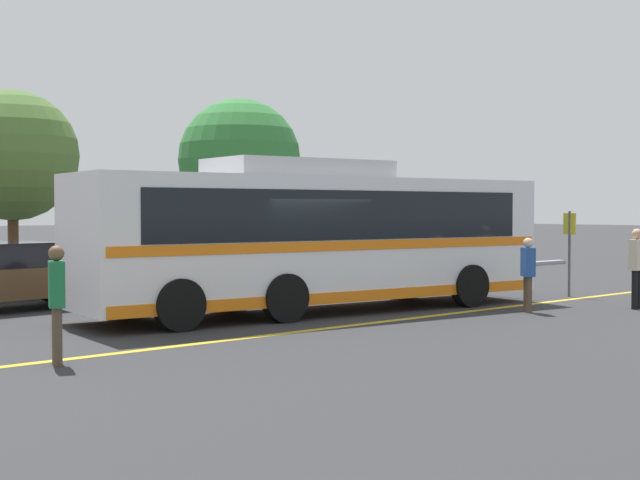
# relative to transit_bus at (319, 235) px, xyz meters

# --- Properties ---
(ground_plane) EXTENTS (220.00, 220.00, 0.00)m
(ground_plane) POSITION_rel_transit_bus_xyz_m (-0.91, -0.09, -1.72)
(ground_plane) COLOR #2D2D30
(lane_strip_0) EXTENTS (31.14, 0.20, 0.01)m
(lane_strip_0) POSITION_rel_transit_bus_xyz_m (0.02, -2.20, -1.71)
(lane_strip_0) COLOR gold
(lane_strip_0) RESTS_ON ground_plane
(curb_strip) EXTENTS (39.14, 0.36, 0.15)m
(curb_strip) POSITION_rel_transit_bus_xyz_m (0.02, 6.56, -1.64)
(curb_strip) COLOR #99999E
(curb_strip) RESTS_ON ground_plane
(transit_bus) EXTENTS (11.64, 3.85, 3.37)m
(transit_bus) POSITION_rel_transit_bus_xyz_m (0.00, 0.00, 0.00)
(transit_bus) COLOR white
(transit_bus) RESTS_ON ground_plane
(parked_car_1) EXTENTS (4.70, 2.28, 1.54)m
(parked_car_1) POSITION_rel_transit_bus_xyz_m (-4.95, 4.96, -0.95)
(parked_car_1) COLOR #4C3823
(parked_car_1) RESTS_ON ground_plane
(pedestrian_0) EXTENTS (0.43, 0.47, 1.66)m
(pedestrian_0) POSITION_rel_transit_bus_xyz_m (3.37, -3.18, -0.77)
(pedestrian_0) COLOR brown
(pedestrian_0) RESTS_ON ground_plane
(pedestrian_1) EXTENTS (0.43, 0.24, 1.85)m
(pedestrian_1) POSITION_rel_transit_bus_xyz_m (5.80, -4.44, -0.65)
(pedestrian_1) COLOR black
(pedestrian_1) RESTS_ON ground_plane
(pedestrian_2) EXTENTS (0.36, 0.47, 1.76)m
(pedestrian_2) POSITION_rel_transit_bus_xyz_m (-7.42, -2.58, -0.71)
(pedestrian_2) COLOR brown
(pedestrian_2) RESTS_ON ground_plane
(bus_stop_sign) EXTENTS (0.08, 0.40, 2.25)m
(bus_stop_sign) POSITION_rel_transit_bus_xyz_m (7.23, -1.74, -0.29)
(bus_stop_sign) COLOR #59595E
(bus_stop_sign) RESTS_ON ground_plane
(tree_0) EXTENTS (3.48, 3.48, 5.47)m
(tree_0) POSITION_rel_transit_bus_xyz_m (-3.56, 8.31, 2.00)
(tree_0) COLOR #513823
(tree_0) RESTS_ON ground_plane
(tree_1) EXTENTS (4.47, 4.47, 6.34)m
(tree_1) POSITION_rel_transit_bus_xyz_m (6.27, 11.50, 2.38)
(tree_1) COLOR #513823
(tree_1) RESTS_ON ground_plane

